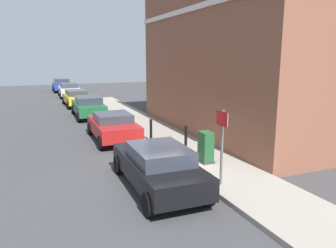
{
  "coord_description": "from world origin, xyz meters",
  "views": [
    {
      "loc": [
        -3.96,
        -10.05,
        3.98
      ],
      "look_at": [
        1.25,
        2.31,
        1.2
      ],
      "focal_mm": 34.78,
      "sensor_mm": 36.0,
      "label": 1
    }
  ],
  "objects_px": {
    "car_blue": "(62,85)",
    "utility_cabinet": "(206,148)",
    "car_red": "(113,126)",
    "car_black": "(158,166)",
    "bollard_near_cabinet": "(186,136)",
    "street_sign": "(222,136)",
    "car_silver": "(69,90)",
    "bollard_far_kerb": "(151,129)",
    "car_yellow": "(76,97)",
    "car_green": "(89,106)"
  },
  "relations": [
    {
      "from": "car_blue",
      "to": "utility_cabinet",
      "type": "height_order",
      "value": "car_blue"
    },
    {
      "from": "car_red",
      "to": "car_black",
      "type": "bearing_deg",
      "value": 179.83
    },
    {
      "from": "car_black",
      "to": "utility_cabinet",
      "type": "relative_size",
      "value": 3.88
    },
    {
      "from": "bollard_near_cabinet",
      "to": "street_sign",
      "type": "bearing_deg",
      "value": -100.45
    },
    {
      "from": "bollard_near_cabinet",
      "to": "car_red",
      "type": "bearing_deg",
      "value": 125.92
    },
    {
      "from": "car_silver",
      "to": "utility_cabinet",
      "type": "xyz_separation_m",
      "value": [
        2.25,
        -23.84,
        -0.06
      ]
    },
    {
      "from": "car_silver",
      "to": "street_sign",
      "type": "bearing_deg",
      "value": -174.97
    },
    {
      "from": "bollard_far_kerb",
      "to": "car_red",
      "type": "bearing_deg",
      "value": 135.74
    },
    {
      "from": "car_silver",
      "to": "utility_cabinet",
      "type": "height_order",
      "value": "car_silver"
    },
    {
      "from": "street_sign",
      "to": "car_silver",
      "type": "bearing_deg",
      "value": 93.59
    },
    {
      "from": "car_blue",
      "to": "street_sign",
      "type": "distance_m",
      "value": 31.55
    },
    {
      "from": "car_black",
      "to": "bollard_near_cabinet",
      "type": "xyz_separation_m",
      "value": [
        2.48,
        3.15,
        -0.02
      ]
    },
    {
      "from": "bollard_near_cabinet",
      "to": "car_yellow",
      "type": "bearing_deg",
      "value": 99.25
    },
    {
      "from": "car_blue",
      "to": "utility_cabinet",
      "type": "distance_m",
      "value": 29.54
    },
    {
      "from": "car_yellow",
      "to": "bollard_near_cabinet",
      "type": "xyz_separation_m",
      "value": [
        2.49,
        -15.3,
        -0.0
      ]
    },
    {
      "from": "car_yellow",
      "to": "street_sign",
      "type": "relative_size",
      "value": 1.86
    },
    {
      "from": "car_green",
      "to": "bollard_near_cabinet",
      "type": "xyz_separation_m",
      "value": [
        2.41,
        -9.86,
        -0.04
      ]
    },
    {
      "from": "car_yellow",
      "to": "bollard_far_kerb",
      "type": "xyz_separation_m",
      "value": [
        1.59,
        -13.48,
        -0.0
      ]
    },
    {
      "from": "car_red",
      "to": "car_silver",
      "type": "relative_size",
      "value": 0.95
    },
    {
      "from": "car_black",
      "to": "car_yellow",
      "type": "distance_m",
      "value": 18.45
    },
    {
      "from": "car_green",
      "to": "car_yellow",
      "type": "xyz_separation_m",
      "value": [
        -0.08,
        5.44,
        -0.03
      ]
    },
    {
      "from": "car_red",
      "to": "car_blue",
      "type": "xyz_separation_m",
      "value": [
        -0.23,
        24.31,
        0.06
      ]
    },
    {
      "from": "car_black",
      "to": "car_red",
      "type": "relative_size",
      "value": 1.06
    },
    {
      "from": "car_red",
      "to": "car_silver",
      "type": "xyz_separation_m",
      "value": [
        -0.01,
        18.72,
        0.03
      ]
    },
    {
      "from": "car_green",
      "to": "street_sign",
      "type": "relative_size",
      "value": 1.89
    },
    {
      "from": "car_blue",
      "to": "street_sign",
      "type": "relative_size",
      "value": 1.75
    },
    {
      "from": "car_red",
      "to": "car_yellow",
      "type": "xyz_separation_m",
      "value": [
        -0.15,
        12.07,
        0.0
      ]
    },
    {
      "from": "bollard_near_cabinet",
      "to": "bollard_far_kerb",
      "type": "height_order",
      "value": "same"
    },
    {
      "from": "car_silver",
      "to": "bollard_near_cabinet",
      "type": "bearing_deg",
      "value": -172.45
    },
    {
      "from": "bollard_near_cabinet",
      "to": "bollard_far_kerb",
      "type": "distance_m",
      "value": 2.03
    },
    {
      "from": "car_blue",
      "to": "bollard_near_cabinet",
      "type": "xyz_separation_m",
      "value": [
        2.57,
        -27.55,
        -0.06
      ]
    },
    {
      "from": "car_green",
      "to": "street_sign",
      "type": "xyz_separation_m",
      "value": [
        1.69,
        -13.8,
        0.92
      ]
    },
    {
      "from": "car_green",
      "to": "bollard_near_cabinet",
      "type": "height_order",
      "value": "car_green"
    },
    {
      "from": "car_red",
      "to": "utility_cabinet",
      "type": "height_order",
      "value": "car_red"
    },
    {
      "from": "car_yellow",
      "to": "car_blue",
      "type": "bearing_deg",
      "value": -0.86
    },
    {
      "from": "car_yellow",
      "to": "bollard_far_kerb",
      "type": "relative_size",
      "value": 4.13
    },
    {
      "from": "car_blue",
      "to": "car_black",
      "type": "bearing_deg",
      "value": -179.46
    },
    {
      "from": "car_yellow",
      "to": "car_silver",
      "type": "bearing_deg",
      "value": -2.43
    },
    {
      "from": "car_blue",
      "to": "utility_cabinet",
      "type": "bearing_deg",
      "value": -174.84
    },
    {
      "from": "car_silver",
      "to": "car_blue",
      "type": "bearing_deg",
      "value": 3.64
    },
    {
      "from": "car_yellow",
      "to": "car_silver",
      "type": "relative_size",
      "value": 0.97
    },
    {
      "from": "car_black",
      "to": "street_sign",
      "type": "height_order",
      "value": "street_sign"
    },
    {
      "from": "bollard_far_kerb",
      "to": "street_sign",
      "type": "distance_m",
      "value": 5.84
    },
    {
      "from": "car_black",
      "to": "bollard_far_kerb",
      "type": "bearing_deg",
      "value": -16.5
    },
    {
      "from": "car_blue",
      "to": "street_sign",
      "type": "bearing_deg",
      "value": -176.28
    },
    {
      "from": "car_silver",
      "to": "car_red",
      "type": "bearing_deg",
      "value": -178.54
    },
    {
      "from": "car_silver",
      "to": "car_blue",
      "type": "xyz_separation_m",
      "value": [
        -0.22,
        5.6,
        0.03
      ]
    },
    {
      "from": "car_red",
      "to": "bollard_near_cabinet",
      "type": "bearing_deg",
      "value": -143.05
    },
    {
      "from": "car_yellow",
      "to": "bollard_near_cabinet",
      "type": "bearing_deg",
      "value": -171.96
    },
    {
      "from": "car_silver",
      "to": "car_green",
      "type": "bearing_deg",
      "value": -178.87
    }
  ]
}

